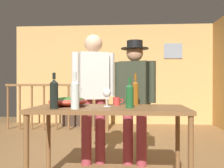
# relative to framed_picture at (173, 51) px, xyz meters

# --- Properties ---
(ground_plane) EXTENTS (8.82, 8.82, 0.00)m
(ground_plane) POSITION_rel_framed_picture_xyz_m (-1.50, -3.33, -1.83)
(ground_plane) COLOR olive
(back_wall) EXTENTS (5.04, 0.10, 2.50)m
(back_wall) POSITION_rel_framed_picture_xyz_m (-1.50, 0.06, -0.58)
(back_wall) COLOR tan
(back_wall) RESTS_ON ground_plane
(framed_picture) EXTENTS (0.45, 0.03, 0.37)m
(framed_picture) POSITION_rel_framed_picture_xyz_m (0.00, 0.00, 0.00)
(framed_picture) COLOR gray
(stair_railing) EXTENTS (2.28, 0.10, 1.06)m
(stair_railing) POSITION_rel_framed_picture_xyz_m (-2.35, -0.99, -1.22)
(stair_railing) COLOR brown
(stair_railing) RESTS_ON ground_plane
(tv_console) EXTENTS (0.90, 0.40, 0.50)m
(tv_console) POSITION_rel_framed_picture_xyz_m (-2.24, -0.29, -1.58)
(tv_console) COLOR #38281E
(tv_console) RESTS_ON ground_plane
(flat_screen_tv) EXTENTS (0.47, 0.12, 0.37)m
(flat_screen_tv) POSITION_rel_framed_picture_xyz_m (-2.24, -0.32, -1.11)
(flat_screen_tv) COLOR black
(flat_screen_tv) RESTS_ON tv_console
(serving_table) EXTENTS (1.55, 0.72, 0.79)m
(serving_table) POSITION_rel_framed_picture_xyz_m (-1.26, -3.96, -1.12)
(serving_table) COLOR brown
(serving_table) RESTS_ON ground_plane
(salad_bowl) EXTENTS (0.41, 0.41, 0.21)m
(salad_bowl) POSITION_rel_framed_picture_xyz_m (-1.71, -3.86, -0.99)
(salad_bowl) COLOR #CC3D2D
(salad_bowl) RESTS_ON serving_table
(wine_glass) EXTENTS (0.09, 0.09, 0.19)m
(wine_glass) POSITION_rel_framed_picture_xyz_m (-1.29, -3.92, -0.90)
(wine_glass) COLOR silver
(wine_glass) RESTS_ON serving_table
(wine_bottle_dark) EXTENTS (0.08, 0.08, 0.34)m
(wine_bottle_dark) POSITION_rel_framed_picture_xyz_m (-1.77, -4.18, -0.89)
(wine_bottle_dark) COLOR black
(wine_bottle_dark) RESTS_ON serving_table
(wine_bottle_amber) EXTENTS (0.07, 0.07, 0.35)m
(wine_bottle_amber) POSITION_rel_framed_picture_xyz_m (-1.00, -3.70, -0.90)
(wine_bottle_amber) COLOR brown
(wine_bottle_amber) RESTS_ON serving_table
(wine_bottle_green) EXTENTS (0.08, 0.08, 0.30)m
(wine_bottle_green) POSITION_rel_framed_picture_xyz_m (-1.06, -4.05, -0.91)
(wine_bottle_green) COLOR #1E5628
(wine_bottle_green) RESTS_ON serving_table
(wine_bottle_clear) EXTENTS (0.08, 0.08, 0.35)m
(wine_bottle_clear) POSITION_rel_framed_picture_xyz_m (-1.57, -4.19, -0.90)
(wine_bottle_clear) COLOR silver
(wine_bottle_clear) RESTS_ON serving_table
(mug_red) EXTENTS (0.11, 0.08, 0.09)m
(mug_red) POSITION_rel_framed_picture_xyz_m (-1.20, -3.73, -0.99)
(mug_red) COLOR #B7332D
(mug_red) RESTS_ON serving_table
(person_standing_left) EXTENTS (0.53, 0.33, 1.65)m
(person_standing_left) POSITION_rel_framed_picture_xyz_m (-1.53, -3.28, -0.86)
(person_standing_left) COLOR #9E3842
(person_standing_left) RESTS_ON ground_plane
(person_standing_right) EXTENTS (0.52, 0.35, 1.57)m
(person_standing_right) POSITION_rel_framed_picture_xyz_m (-1.00, -3.28, -0.91)
(person_standing_right) COLOR #9E3842
(person_standing_right) RESTS_ON ground_plane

